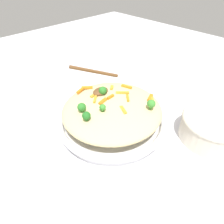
% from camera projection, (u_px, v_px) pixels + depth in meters
% --- Properties ---
extents(ground_plane, '(2.40, 2.40, 0.00)m').
position_uv_depth(ground_plane, '(112.00, 127.00, 0.70)').
color(ground_plane, silver).
extents(serving_bowl, '(0.36, 0.36, 0.05)m').
position_uv_depth(serving_bowl, '(112.00, 121.00, 0.69)').
color(serving_bowl, silver).
rests_on(serving_bowl, ground_plane).
extents(pasta_mound, '(0.32, 0.32, 0.07)m').
position_uv_depth(pasta_mound, '(112.00, 109.00, 0.65)').
color(pasta_mound, '#DBC689').
rests_on(pasta_mound, serving_bowl).
extents(carrot_piece_0, '(0.04, 0.01, 0.01)m').
position_uv_depth(carrot_piece_0, '(95.00, 95.00, 0.66)').
color(carrot_piece_0, orange).
rests_on(carrot_piece_0, pasta_mound).
extents(carrot_piece_1, '(0.03, 0.03, 0.01)m').
position_uv_depth(carrot_piece_1, '(95.00, 99.00, 0.64)').
color(carrot_piece_1, orange).
rests_on(carrot_piece_1, pasta_mound).
extents(carrot_piece_2, '(0.04, 0.02, 0.01)m').
position_uv_depth(carrot_piece_2, '(150.00, 97.00, 0.66)').
color(carrot_piece_2, orange).
rests_on(carrot_piece_2, pasta_mound).
extents(carrot_piece_3, '(0.03, 0.03, 0.01)m').
position_uv_depth(carrot_piece_3, '(128.00, 98.00, 0.64)').
color(carrot_piece_3, orange).
rests_on(carrot_piece_3, pasta_mound).
extents(carrot_piece_4, '(0.04, 0.03, 0.01)m').
position_uv_depth(carrot_piece_4, '(88.00, 87.00, 0.71)').
color(carrot_piece_4, orange).
rests_on(carrot_piece_4, pasta_mound).
extents(carrot_piece_5, '(0.04, 0.04, 0.01)m').
position_uv_depth(carrot_piece_5, '(122.00, 93.00, 0.67)').
color(carrot_piece_5, orange).
rests_on(carrot_piece_5, pasta_mound).
extents(carrot_piece_6, '(0.02, 0.02, 0.01)m').
position_uv_depth(carrot_piece_6, '(112.00, 88.00, 0.70)').
color(carrot_piece_6, orange).
rests_on(carrot_piece_6, pasta_mound).
extents(carrot_piece_7, '(0.02, 0.04, 0.01)m').
position_uv_depth(carrot_piece_7, '(123.00, 110.00, 0.60)').
color(carrot_piece_7, orange).
rests_on(carrot_piece_7, pasta_mound).
extents(carrot_piece_8, '(0.03, 0.01, 0.01)m').
position_uv_depth(carrot_piece_8, '(111.00, 97.00, 0.65)').
color(carrot_piece_8, orange).
rests_on(carrot_piece_8, pasta_mound).
extents(carrot_piece_9, '(0.04, 0.02, 0.01)m').
position_uv_depth(carrot_piece_9, '(80.00, 90.00, 0.69)').
color(carrot_piece_9, orange).
rests_on(carrot_piece_9, pasta_mound).
extents(carrot_piece_10, '(0.03, 0.03, 0.01)m').
position_uv_depth(carrot_piece_10, '(153.00, 101.00, 0.64)').
color(carrot_piece_10, orange).
rests_on(carrot_piece_10, pasta_mound).
extents(carrot_piece_11, '(0.04, 0.02, 0.01)m').
position_uv_depth(carrot_piece_11, '(103.00, 101.00, 0.63)').
color(carrot_piece_11, orange).
rests_on(carrot_piece_11, pasta_mound).
extents(carrot_piece_12, '(0.02, 0.04, 0.01)m').
position_uv_depth(carrot_piece_12, '(127.00, 87.00, 0.71)').
color(carrot_piece_12, orange).
rests_on(carrot_piece_12, pasta_mound).
extents(broccoli_floret_0, '(0.03, 0.03, 0.03)m').
position_uv_depth(broccoli_floret_0, '(151.00, 104.00, 0.60)').
color(broccoli_floret_0, '#377928').
rests_on(broccoli_floret_0, pasta_mound).
extents(broccoli_floret_1, '(0.02, 0.02, 0.03)m').
position_uv_depth(broccoli_floret_1, '(103.00, 107.00, 0.59)').
color(broccoli_floret_1, '#377928').
rests_on(broccoli_floret_1, pasta_mound).
extents(broccoli_floret_2, '(0.03, 0.03, 0.03)m').
position_uv_depth(broccoli_floret_2, '(103.00, 91.00, 0.66)').
color(broccoli_floret_2, '#296820').
rests_on(broccoli_floret_2, pasta_mound).
extents(broccoli_floret_3, '(0.02, 0.02, 0.03)m').
position_uv_depth(broccoli_floret_3, '(86.00, 116.00, 0.56)').
color(broccoli_floret_3, '#205B1C').
rests_on(broccoli_floret_3, pasta_mound).
extents(broccoli_floret_4, '(0.03, 0.03, 0.03)m').
position_uv_depth(broccoli_floret_4, '(82.00, 107.00, 0.59)').
color(broccoli_floret_4, '#296820').
rests_on(broccoli_floret_4, pasta_mound).
extents(serving_spoon, '(0.16, 0.14, 0.07)m').
position_uv_depth(serving_spoon, '(98.00, 83.00, 0.69)').
color(serving_spoon, brown).
rests_on(serving_spoon, pasta_mound).
extents(companion_bowl, '(0.19, 0.19, 0.08)m').
position_uv_depth(companion_bowl, '(212.00, 127.00, 0.63)').
color(companion_bowl, beige).
rests_on(companion_bowl, ground_plane).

